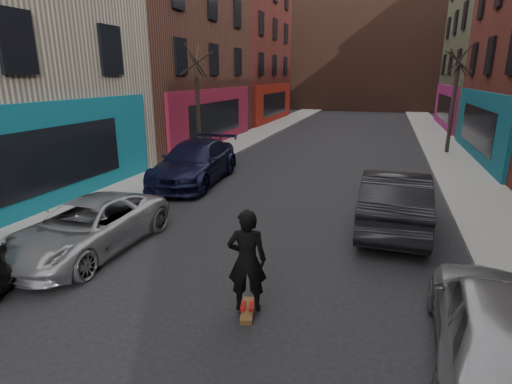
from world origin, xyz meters
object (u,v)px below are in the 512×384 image
Objects in this scene: tree_left_far at (197,94)px; parked_right_end at (394,199)px; parked_right_far at (500,328)px; parked_left_end at (195,162)px; skateboard at (247,310)px; skateboarder at (247,261)px; parked_left_far at (88,227)px; tree_right_far at (455,90)px.

tree_left_far is 11.83m from parked_right_end.
tree_left_far is 1.45× the size of parked_right_far.
parked_right_far is (9.18, -8.78, -0.07)m from parked_left_end.
parked_left_end reaches higher than skateboard.
skateboarder reaches higher than parked_right_end.
skateboarder is at bearing -60.95° from tree_left_far.
tree_left_far is at bearing -75.83° from skateboarder.
skateboard is (-2.60, -5.51, -0.79)m from parked_right_end.
skateboarder is (4.69, -1.41, 0.43)m from parked_left_far.
skateboard is at bearing -62.82° from parked_left_end.
parked_left_end is at bearing -39.77° from parked_right_far.
skateboarder is at bearing 65.79° from parked_right_end.
parked_right_end reaches higher than skateboard.
parked_right_end reaches higher than parked_left_end.
tree_right_far is at bearing 25.82° from tree_left_far.
skateboard is 1.03m from skateboarder.
skateboard is (-4.00, 0.35, -0.71)m from parked_right_far.
tree_right_far reaches higher than skateboarder.
skateboarder is (5.18, -8.43, 0.24)m from parked_left_end.
parked_right_far is 4.08m from skateboard.
skateboard is 0.41× the size of skateboarder.
tree_left_far reaches higher than parked_right_end.
parked_left_end is (1.62, -3.81, -2.55)m from tree_left_far.
parked_left_end reaches higher than parked_left_far.
tree_right_far is at bearing 58.05° from skateboard.
parked_left_far is 8.87m from parked_right_far.
tree_left_far is 4.86m from parked_left_end.
tree_left_far reaches higher than skateboard.
skateboard is (-5.60, -18.24, -3.48)m from tree_right_far.
parked_left_end is 7.19× the size of skateboard.
parked_right_far is at bearing -94.92° from tree_right_far.
tree_right_far is 3.48× the size of skateboarder.
parked_right_far is (10.80, -12.59, -2.62)m from tree_left_far.
parked_left_far is 7.03m from parked_left_end.
parked_right_end is at bearing -103.26° from tree_right_far.
parked_right_far is at bearing 160.10° from skateboarder.
parked_left_far is 2.40× the size of skateboarder.
tree_right_far is at bearing -121.95° from skateboarder.
parked_right_end is (-1.40, 5.86, 0.08)m from parked_right_far.
parked_left_far is 4.91m from skateboarder.
parked_right_end is (7.78, -2.92, 0.01)m from parked_left_end.
tree_left_far is at bearing 101.45° from parked_left_far.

